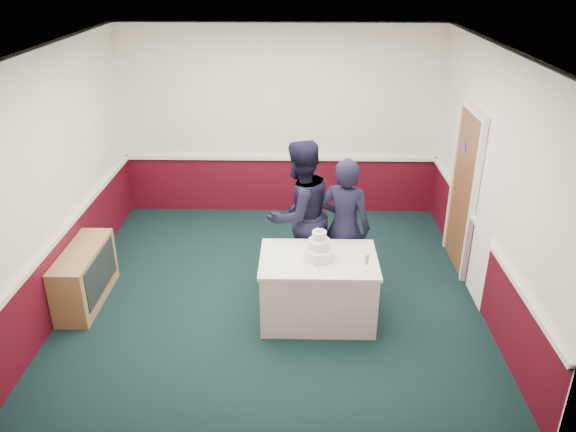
{
  "coord_description": "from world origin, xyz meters",
  "views": [
    {
      "loc": [
        0.31,
        -6.05,
        3.87
      ],
      "look_at": [
        0.18,
        -0.1,
        1.1
      ],
      "focal_mm": 35.0,
      "sensor_mm": 36.0,
      "label": 1
    }
  ],
  "objects_px": {
    "sideboard": "(85,276)",
    "wedding_cake": "(319,249)",
    "cake_knife": "(316,267)",
    "cake_table": "(318,287)",
    "champagne_flute": "(367,260)",
    "person_woman": "(344,227)",
    "person_man": "(299,215)"
  },
  "relations": [
    {
      "from": "person_man",
      "to": "sideboard",
      "type": "bearing_deg",
      "value": -26.76
    },
    {
      "from": "sideboard",
      "to": "cake_knife",
      "type": "bearing_deg",
      "value": -9.75
    },
    {
      "from": "cake_knife",
      "to": "sideboard",
      "type": "bearing_deg",
      "value": 154.26
    },
    {
      "from": "wedding_cake",
      "to": "champagne_flute",
      "type": "height_order",
      "value": "wedding_cake"
    },
    {
      "from": "cake_table",
      "to": "person_man",
      "type": "relative_size",
      "value": 0.69
    },
    {
      "from": "champagne_flute",
      "to": "person_man",
      "type": "relative_size",
      "value": 0.11
    },
    {
      "from": "wedding_cake",
      "to": "cake_knife",
      "type": "bearing_deg",
      "value": -98.53
    },
    {
      "from": "sideboard",
      "to": "champagne_flute",
      "type": "relative_size",
      "value": 5.85
    },
    {
      "from": "sideboard",
      "to": "person_woman",
      "type": "relative_size",
      "value": 0.69
    },
    {
      "from": "cake_knife",
      "to": "champagne_flute",
      "type": "height_order",
      "value": "champagne_flute"
    },
    {
      "from": "wedding_cake",
      "to": "person_woman",
      "type": "height_order",
      "value": "person_woman"
    },
    {
      "from": "cake_knife",
      "to": "person_woman",
      "type": "distance_m",
      "value": 0.91
    },
    {
      "from": "sideboard",
      "to": "person_woman",
      "type": "distance_m",
      "value": 3.2
    },
    {
      "from": "cake_knife",
      "to": "person_man",
      "type": "distance_m",
      "value": 1.02
    },
    {
      "from": "cake_table",
      "to": "wedding_cake",
      "type": "height_order",
      "value": "wedding_cake"
    },
    {
      "from": "wedding_cake",
      "to": "person_man",
      "type": "distance_m",
      "value": 0.82
    },
    {
      "from": "wedding_cake",
      "to": "cake_knife",
      "type": "height_order",
      "value": "wedding_cake"
    },
    {
      "from": "wedding_cake",
      "to": "cake_knife",
      "type": "xyz_separation_m",
      "value": [
        -0.03,
        -0.2,
        -0.11
      ]
    },
    {
      "from": "sideboard",
      "to": "cake_knife",
      "type": "xyz_separation_m",
      "value": [
        2.78,
        -0.48,
        0.44
      ]
    },
    {
      "from": "wedding_cake",
      "to": "champagne_flute",
      "type": "xyz_separation_m",
      "value": [
        0.5,
        -0.28,
        0.03
      ]
    },
    {
      "from": "cake_table",
      "to": "person_woman",
      "type": "bearing_deg",
      "value": 62.29
    },
    {
      "from": "sideboard",
      "to": "cake_table",
      "type": "relative_size",
      "value": 0.91
    },
    {
      "from": "wedding_cake",
      "to": "champagne_flute",
      "type": "bearing_deg",
      "value": -29.25
    },
    {
      "from": "wedding_cake",
      "to": "cake_knife",
      "type": "relative_size",
      "value": 1.65
    },
    {
      "from": "cake_table",
      "to": "cake_knife",
      "type": "xyz_separation_m",
      "value": [
        -0.03,
        -0.2,
        0.39
      ]
    },
    {
      "from": "champagne_flute",
      "to": "cake_knife",
      "type": "bearing_deg",
      "value": 171.42
    },
    {
      "from": "wedding_cake",
      "to": "person_man",
      "type": "height_order",
      "value": "person_man"
    },
    {
      "from": "sideboard",
      "to": "person_woman",
      "type": "xyz_separation_m",
      "value": [
        3.14,
        0.35,
        0.52
      ]
    },
    {
      "from": "person_woman",
      "to": "cake_table",
      "type": "bearing_deg",
      "value": 82.04
    },
    {
      "from": "sideboard",
      "to": "wedding_cake",
      "type": "distance_m",
      "value": 2.87
    },
    {
      "from": "cake_table",
      "to": "champagne_flute",
      "type": "bearing_deg",
      "value": -29.25
    },
    {
      "from": "champagne_flute",
      "to": "person_woman",
      "type": "bearing_deg",
      "value": 100.67
    }
  ]
}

